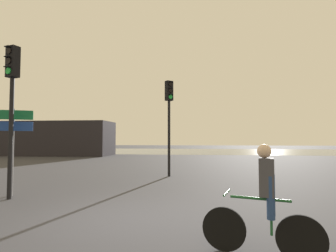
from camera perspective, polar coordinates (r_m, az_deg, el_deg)
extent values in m
plane|color=#333338|center=(5.84, -10.58, -19.64)|extent=(120.00, 120.00, 0.00)
cube|color=slate|center=(35.43, 3.36, -5.47)|extent=(80.00, 16.00, 0.01)
cube|color=black|center=(28.97, -23.09, -2.52)|extent=(11.11, 4.00, 3.40)
cylinder|color=black|center=(8.67, -31.04, -2.18)|extent=(0.12, 0.12, 3.46)
cube|color=black|center=(8.95, -30.69, 11.90)|extent=(0.38, 0.32, 0.90)
cylinder|color=black|center=(8.95, -31.36, 13.85)|extent=(0.19, 0.08, 0.19)
cube|color=black|center=(8.97, -31.45, 14.54)|extent=(0.22, 0.17, 0.02)
cylinder|color=black|center=(8.87, -31.40, 12.05)|extent=(0.19, 0.08, 0.19)
cube|color=black|center=(8.89, -31.49, 12.76)|extent=(0.22, 0.17, 0.02)
cylinder|color=green|center=(8.80, -31.45, 10.22)|extent=(0.19, 0.08, 0.19)
cube|color=black|center=(8.82, -31.54, 10.94)|extent=(0.22, 0.17, 0.02)
cylinder|color=black|center=(11.87, 0.22, -2.67)|extent=(0.12, 0.12, 3.43)
cube|color=black|center=(12.07, 0.22, 7.66)|extent=(0.40, 0.38, 0.90)
cylinder|color=black|center=(12.02, 0.56, 9.12)|extent=(0.17, 0.14, 0.19)
cube|color=black|center=(12.02, 0.61, 9.65)|extent=(0.22, 0.21, 0.02)
cylinder|color=black|center=(11.96, 0.56, 7.76)|extent=(0.17, 0.14, 0.19)
cube|color=black|center=(11.96, 0.61, 8.29)|extent=(0.22, 0.21, 0.02)
cylinder|color=green|center=(11.91, 0.56, 6.38)|extent=(0.17, 0.14, 0.19)
cube|color=black|center=(11.91, 0.61, 6.92)|extent=(0.22, 0.21, 0.02)
cylinder|color=slate|center=(9.14, -30.78, -4.88)|extent=(0.08, 0.08, 2.60)
cube|color=#116038|center=(9.10, -30.69, 2.11)|extent=(1.02, 0.47, 0.28)
cube|color=navy|center=(9.08, -30.74, -0.03)|extent=(1.02, 0.47, 0.28)
cylinder|color=black|center=(4.35, 12.07, -21.07)|extent=(0.64, 0.23, 0.66)
cylinder|color=black|center=(4.28, 27.01, -21.14)|extent=(0.64, 0.23, 0.66)
cylinder|color=#1E592D|center=(4.15, 19.37, -14.72)|extent=(0.81, 0.29, 0.04)
cylinder|color=#1E592D|center=(4.20, 21.56, -17.71)|extent=(0.04, 0.04, 0.55)
cylinder|color=#1E592D|center=(4.20, 12.68, -13.97)|extent=(0.16, 0.45, 0.03)
cylinder|color=navy|center=(4.23, 21.53, -13.76)|extent=(0.11, 0.11, 0.60)
cylinder|color=navy|center=(4.04, 21.45, -14.31)|extent=(0.11, 0.11, 0.60)
cube|color=#3F3F47|center=(4.09, 20.72, -10.33)|extent=(0.28, 0.35, 0.54)
sphere|color=beige|center=(4.06, 20.20, -5.15)|extent=(0.20, 0.20, 0.20)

